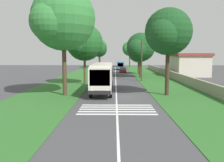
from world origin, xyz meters
The scene contains 21 objects.
ground centered at (0.00, 0.00, 0.00)m, with size 160.00×160.00×0.00m, color #424244.
grass_verge_left centered at (15.00, 8.20, 0.02)m, with size 120.00×8.00×0.04m, color #2D6628.
grass_verge_right centered at (15.00, -8.20, 0.02)m, with size 120.00×8.00×0.04m, color #2D6628.
centre_line centered at (15.00, 0.00, 0.00)m, with size 110.00×0.16×0.01m, color silver.
coach_bus centered at (3.22, 1.80, 2.15)m, with size 11.16×2.62×3.73m.
zebra_crossing centered at (-6.44, 0.00, 0.00)m, with size 4.05×6.80×0.01m.
trailing_car_0 centered at (23.84, 2.01, 0.67)m, with size 4.30×1.78×1.43m.
trailing_car_1 centered at (29.10, 1.57, 0.67)m, with size 4.30×1.78×1.43m.
trailing_car_2 centered at (38.23, -2.03, 0.67)m, with size 4.30×1.78×1.43m.
trailing_minibus_0 centered at (48.76, -1.59, 1.55)m, with size 6.00×2.14×2.53m.
roadside_tree_left_0 centered at (52.95, 5.57, 6.49)m, with size 6.33×5.29×9.25m.
roadside_tree_left_1 centered at (62.95, 6.01, 7.67)m, with size 6.37×5.33×10.47m.
roadside_tree_left_2 centered at (1.13, 6.35, 8.86)m, with size 9.05×7.49×12.79m.
roadside_tree_left_3 centered at (11.62, 5.25, 6.70)m, with size 6.80×5.97×9.79m.
roadside_tree_right_0 centered at (31.81, -5.62, 5.54)m, with size 7.19×5.68×8.53m.
roadside_tree_right_1 centered at (1.12, -5.98, 7.42)m, with size 6.71×5.55×10.33m.
roadside_tree_right_2 centered at (63.43, -5.35, 6.88)m, with size 6.69×5.55×9.78m.
roadside_tree_right_3 centered at (23.38, -5.14, 6.23)m, with size 7.62×6.08×9.43m.
utility_pole centered at (16.04, -4.71, 3.85)m, with size 0.24×1.40×7.35m.
roadside_wall centered at (20.00, -11.60, 0.74)m, with size 70.00×0.40×1.40m, color #9E937F.
roadside_building centered at (27.21, -16.91, 2.62)m, with size 9.21×7.57×5.16m.
Camera 1 is at (-27.52, 0.20, 4.96)m, focal length 38.17 mm.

